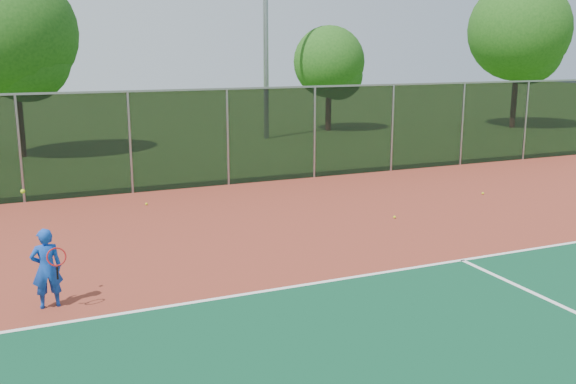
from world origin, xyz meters
The scene contains 10 objects.
ground centered at (0.00, 0.00, 0.00)m, with size 120.00×120.00×0.00m, color #2D5819.
court_apron centered at (0.00, 2.00, 0.01)m, with size 30.00×20.00×0.02m, color maroon.
fence_back centered at (0.00, 12.00, 1.56)m, with size 30.00×0.06×3.03m.
tennis_player centered at (-5.83, 3.79, 0.70)m, with size 0.59×0.59×2.01m.
practice_ball_1 centered at (6.43, 7.66, 0.06)m, with size 0.07×0.07×0.07m, color #C4D018.
practice_ball_4 centered at (-2.94, 10.27, 0.06)m, with size 0.07×0.07×0.07m, color #C4D018.
practice_ball_5 centered at (2.55, 6.37, 0.06)m, with size 0.07×0.07×0.07m, color #C4D018.
tree_back_left centered at (-5.74, 20.44, 4.59)m, with size 4.98×4.98×7.31m.
tree_back_mid centered at (9.30, 23.12, 3.39)m, with size 3.68×3.68×5.41m.
tree_back_right centered at (19.14, 20.26, 4.94)m, with size 5.36×5.36×7.88m.
Camera 1 is at (-6.15, -6.95, 4.21)m, focal length 40.00 mm.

